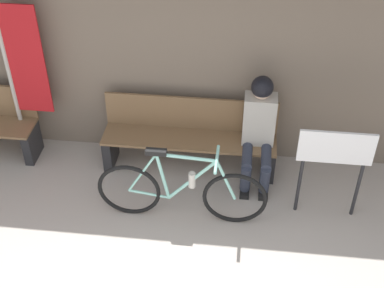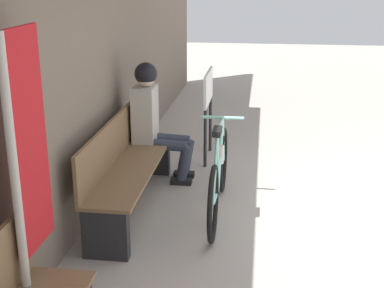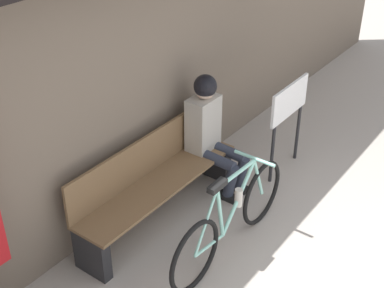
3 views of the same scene
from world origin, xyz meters
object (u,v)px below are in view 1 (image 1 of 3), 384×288
Objects in this scene: person_seated at (259,125)px; signboard at (335,155)px; bicycle at (181,191)px; park_bench_near at (190,137)px; banner_pole at (22,68)px.

person_seated is 1.20× the size of signboard.
signboard reaches higher than bicycle.
person_seated is at bearing -8.18° from park_bench_near.
bicycle reaches higher than park_bench_near.
banner_pole is at bearing 177.59° from park_bench_near.
signboard is at bearing -33.98° from person_seated.
banner_pole is at bearing 153.36° from bicycle.
signboard reaches higher than park_bench_near.
signboard is at bearing -22.06° from park_bench_near.
banner_pole is 3.37m from signboard.
park_bench_near is at bearing -2.41° from banner_pole.
person_seated is 2.60m from banner_pole.
person_seated is at bearing 146.02° from signboard.
park_bench_near is at bearing 157.94° from signboard.
bicycle is (0.02, -0.84, -0.04)m from park_bench_near.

